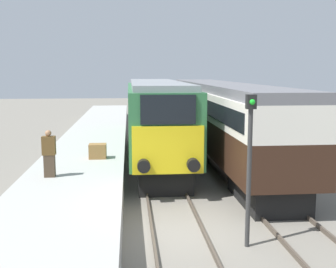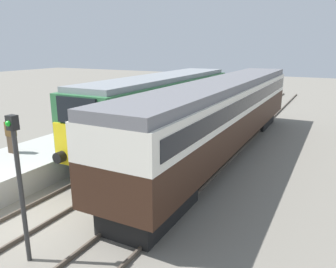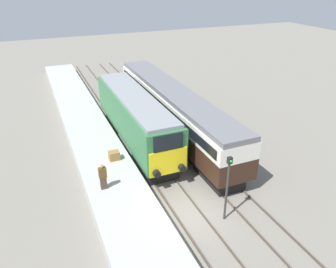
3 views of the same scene
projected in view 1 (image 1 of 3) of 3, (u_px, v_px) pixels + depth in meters
The scene contains 9 objects.
ground_plane at pixel (177, 232), 11.96m from camera, with size 120.00×120.00×0.00m, color slate.
platform_left at pixel (87, 159), 19.47m from camera, with size 3.50×50.00×0.96m.
rails_near_track at pixel (163, 183), 16.87m from camera, with size 1.51×60.00×0.14m.
rails_far_track at pixel (246, 181), 17.18m from camera, with size 1.50×60.00×0.14m.
locomotive at pixel (156, 118), 20.88m from camera, with size 2.70×13.58×4.03m.
passenger_carriage at pixel (221, 113), 21.65m from camera, with size 2.75×19.36×3.92m.
person_on_platform at pixel (49, 154), 14.22m from camera, with size 0.44×0.26×1.61m.
signal_post at pixel (249, 158), 10.63m from camera, with size 0.24×0.28×3.96m.
luggage_crate at pixel (98, 151), 17.34m from camera, with size 0.70×0.56×0.60m.
Camera 1 is at (-1.32, -11.34, 4.53)m, focal length 45.00 mm.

